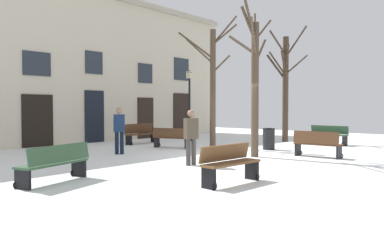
# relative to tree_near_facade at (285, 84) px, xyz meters

# --- Properties ---
(ground_plane) EXTENTS (30.07, 30.07, 0.00)m
(ground_plane) POSITION_rel_tree_near_facade_xyz_m (-6.31, -0.94, -2.84)
(ground_plane) COLOR white
(building_facade) EXTENTS (18.80, 0.60, 7.50)m
(building_facade) POSITION_rel_tree_near_facade_xyz_m (-6.31, 6.96, 0.94)
(building_facade) COLOR beige
(building_facade) RESTS_ON ground
(tree_near_facade) EXTENTS (1.63, 2.11, 5.70)m
(tree_near_facade) POSITION_rel_tree_near_facade_xyz_m (0.00, 0.00, 0.00)
(tree_near_facade) COLOR #423326
(tree_near_facade) RESTS_ON ground
(tree_left_of_center) EXTENTS (1.67, 1.99, 5.52)m
(tree_left_of_center) POSITION_rel_tree_near_facade_xyz_m (-4.59, 0.96, -0.14)
(tree_left_of_center) COLOR #4C3D2D
(tree_left_of_center) RESTS_ON ground
(tree_center) EXTENTS (2.56, 1.94, 5.37)m
(tree_center) POSITION_rel_tree_near_facade_xyz_m (-6.03, -1.98, -0.15)
(tree_center) COLOR #4C3D2D
(tree_center) RESTS_ON ground
(streetlamp) EXTENTS (0.30, 0.30, 3.60)m
(streetlamp) POSITION_rel_tree_near_facade_xyz_m (-2.73, 3.92, -0.63)
(streetlamp) COLOR black
(streetlamp) RESTS_ON ground
(litter_bin) EXTENTS (0.50, 0.50, 0.86)m
(litter_bin) POSITION_rel_tree_near_facade_xyz_m (-3.72, -1.23, -2.41)
(litter_bin) COLOR black
(litter_bin) RESTS_ON ground
(bench_near_lamp) EXTENTS (0.90, 1.63, 0.84)m
(bench_near_lamp) POSITION_rel_tree_near_facade_xyz_m (-5.89, 2.13, -2.41)
(bench_near_lamp) COLOR #51331E
(bench_near_lamp) RESTS_ON ground
(bench_by_litter_bin) EXTENTS (0.52, 1.60, 0.89)m
(bench_by_litter_bin) POSITION_rel_tree_near_facade_xyz_m (-4.73, -3.66, -2.39)
(bench_by_litter_bin) COLOR #51331E
(bench_by_litter_bin) RESTS_ON ground
(bench_near_center_tree) EXTENTS (0.65, 1.84, 0.87)m
(bench_near_center_tree) POSITION_rel_tree_near_facade_xyz_m (-0.16, -2.22, -2.38)
(bench_near_center_tree) COLOR #2D4C33
(bench_near_center_tree) RESTS_ON ground
(bench_back_to_back_right) EXTENTS (1.65, 0.56, 0.87)m
(bench_back_to_back_right) POSITION_rel_tree_near_facade_xyz_m (-10.34, -4.05, -2.39)
(bench_back_to_back_right) COLOR brown
(bench_back_to_back_right) RESTS_ON ground
(bench_back_to_back_left) EXTENTS (1.84, 0.95, 0.86)m
(bench_back_to_back_left) POSITION_rel_tree_near_facade_xyz_m (-12.83, -1.05, -2.40)
(bench_back_to_back_left) COLOR #2D4C33
(bench_back_to_back_left) RESTS_ON ground
(bench_far_corner) EXTENTS (1.85, 0.61, 0.94)m
(bench_far_corner) POSITION_rel_tree_near_facade_xyz_m (-5.43, 4.58, -2.36)
(bench_far_corner) COLOR #51331E
(bench_far_corner) RESTS_ON ground
(person_by_shop_door) EXTENTS (0.43, 0.42, 1.70)m
(person_by_shop_door) POSITION_rel_tree_near_facade_xyz_m (-8.63, 2.06, -1.90)
(person_by_shop_door) COLOR black
(person_by_shop_door) RESTS_ON ground
(person_crossing_plaza) EXTENTS (0.43, 0.33, 1.62)m
(person_crossing_plaza) POSITION_rel_tree_near_facade_xyz_m (-8.90, -1.64, -1.95)
(person_crossing_plaza) COLOR #403D3A
(person_crossing_plaza) RESTS_ON ground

